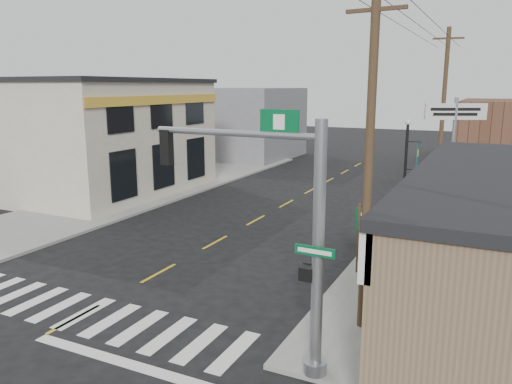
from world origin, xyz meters
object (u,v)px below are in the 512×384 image
at_px(guide_sign, 375,230).
at_px(bare_tree, 434,210).
at_px(utility_pole_near, 369,162).
at_px(utility_pole_far, 443,111).
at_px(lamp_post, 407,165).
at_px(dance_center_sign, 454,128).
at_px(traffic_signal_pole, 288,220).
at_px(fire_hydrant, 368,279).

xyz_separation_m(guide_sign, bare_tree, (2.16, -3.33, 1.68)).
height_order(utility_pole_near, utility_pole_far, utility_pole_far).
relative_size(lamp_post, utility_pole_far, 0.51).
bearing_deg(utility_pole_near, bare_tree, 26.60).
bearing_deg(utility_pole_near, dance_center_sign, 92.57).
relative_size(guide_sign, lamp_post, 0.50).
bearing_deg(traffic_signal_pole, guide_sign, 87.93).
bearing_deg(utility_pole_near, traffic_signal_pole, -103.76).
bearing_deg(utility_pole_far, dance_center_sign, -86.87).
height_order(fire_hydrant, utility_pole_near, utility_pole_near).
relative_size(bare_tree, utility_pole_near, 0.48).
distance_m(bare_tree, utility_pole_near, 2.09).
xyz_separation_m(lamp_post, utility_pole_far, (0.66, 7.72, 2.10)).
xyz_separation_m(traffic_signal_pole, dance_center_sign, (2.18, 14.79, 1.00)).
xyz_separation_m(dance_center_sign, utility_pole_near, (-1.10, -12.04, -0.02)).
xyz_separation_m(guide_sign, lamp_post, (-0.19, 7.03, 1.25)).
bearing_deg(traffic_signal_pole, lamp_post, 91.07).
bearing_deg(fire_hydrant, lamp_post, 92.12).
relative_size(dance_center_sign, utility_pole_near, 0.67).
relative_size(bare_tree, utility_pole_far, 0.43).
bearing_deg(bare_tree, guide_sign, 122.99).
height_order(fire_hydrant, bare_tree, bare_tree).
height_order(dance_center_sign, utility_pole_far, utility_pole_far).
bearing_deg(dance_center_sign, traffic_signal_pole, -123.35).
height_order(fire_hydrant, utility_pole_far, utility_pole_far).
relative_size(fire_hydrant, utility_pole_far, 0.07).
distance_m(guide_sign, dance_center_sign, 8.82).
relative_size(traffic_signal_pole, bare_tree, 1.41).
bearing_deg(bare_tree, lamp_post, 102.76).
distance_m(dance_center_sign, utility_pole_far, 6.71).
bearing_deg(guide_sign, lamp_post, 100.16).
height_order(lamp_post, dance_center_sign, dance_center_sign).
relative_size(guide_sign, utility_pole_far, 0.26).
bearing_deg(utility_pole_far, guide_sign, -98.84).
height_order(dance_center_sign, bare_tree, dance_center_sign).
xyz_separation_m(traffic_signal_pole, guide_sign, (0.53, 6.62, -1.91)).
height_order(traffic_signal_pole, dance_center_sign, traffic_signal_pole).
bearing_deg(dance_center_sign, utility_pole_near, -120.17).
relative_size(guide_sign, dance_center_sign, 0.42).
xyz_separation_m(fire_hydrant, utility_pole_near, (0.43, -2.60, 4.17)).
xyz_separation_m(utility_pole_near, utility_pole_far, (-0.08, 18.63, 0.47)).
relative_size(fire_hydrant, bare_tree, 0.15).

